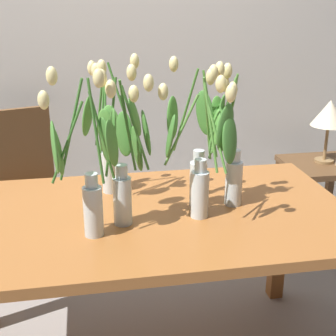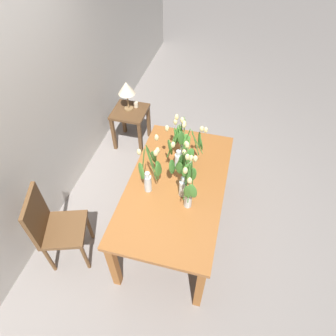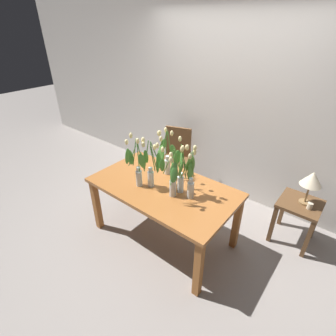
% 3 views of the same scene
% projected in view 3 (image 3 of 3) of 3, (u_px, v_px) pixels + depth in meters
% --- Properties ---
extents(ground_plane, '(18.00, 18.00, 0.00)m').
position_uv_depth(ground_plane, '(164.00, 235.00, 3.16)').
color(ground_plane, gray).
extents(room_wall_rear, '(9.00, 0.10, 2.70)m').
position_uv_depth(room_wall_rear, '(230.00, 102.00, 3.44)').
color(room_wall_rear, beige).
rests_on(room_wall_rear, ground).
extents(dining_table, '(1.60, 0.90, 0.74)m').
position_uv_depth(dining_table, '(163.00, 193.00, 2.84)').
color(dining_table, '#A3602D').
rests_on(dining_table, ground).
extents(tulip_vase_0, '(0.26, 0.15, 0.58)m').
position_uv_depth(tulip_vase_0, '(182.00, 174.00, 2.59)').
color(tulip_vase_0, silver).
rests_on(tulip_vase_0, dining_table).
extents(tulip_vase_1, '(0.20, 0.25, 0.57)m').
position_uv_depth(tulip_vase_1, '(152.00, 168.00, 2.68)').
color(tulip_vase_1, silver).
rests_on(tulip_vase_1, dining_table).
extents(tulip_vase_2, '(0.27, 0.26, 0.56)m').
position_uv_depth(tulip_vase_2, '(173.00, 176.00, 2.51)').
color(tulip_vase_2, silver).
rests_on(tulip_vase_2, dining_table).
extents(tulip_vase_3, '(0.28, 0.20, 0.59)m').
position_uv_depth(tulip_vase_3, '(166.00, 157.00, 2.88)').
color(tulip_vase_3, silver).
rests_on(tulip_vase_3, dining_table).
extents(tulip_vase_4, '(0.26, 0.19, 0.59)m').
position_uv_depth(tulip_vase_4, '(137.00, 166.00, 2.68)').
color(tulip_vase_4, silver).
rests_on(tulip_vase_4, dining_table).
extents(tulip_vase_5, '(0.16, 0.19, 0.56)m').
position_uv_depth(tulip_vase_5, '(190.00, 178.00, 2.53)').
color(tulip_vase_5, silver).
rests_on(tulip_vase_5, dining_table).
extents(dining_chair, '(0.51, 0.51, 0.93)m').
position_uv_depth(dining_chair, '(176.00, 155.00, 3.91)').
color(dining_chair, brown).
rests_on(dining_chair, ground).
extents(side_table, '(0.44, 0.44, 0.55)m').
position_uv_depth(side_table, '(298.00, 211.00, 2.90)').
color(side_table, brown).
rests_on(side_table, ground).
extents(table_lamp, '(0.22, 0.22, 0.40)m').
position_uv_depth(table_lamp, '(312.00, 180.00, 2.69)').
color(table_lamp, olive).
rests_on(table_lamp, side_table).
extents(pillar_candle, '(0.06, 0.06, 0.07)m').
position_uv_depth(pillar_candle, '(310.00, 206.00, 2.73)').
color(pillar_candle, beige).
rests_on(pillar_candle, side_table).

